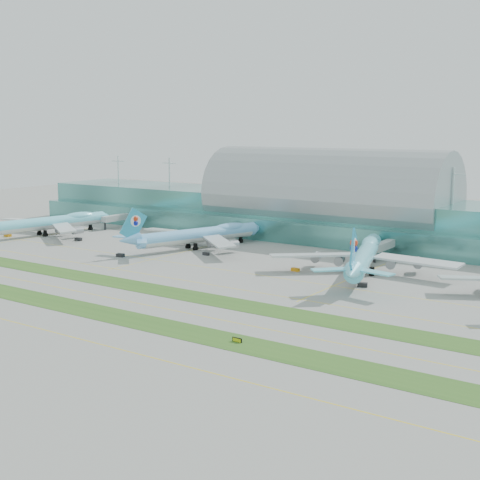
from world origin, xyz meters
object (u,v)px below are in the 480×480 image
Objects in this scene: airliner_c at (365,255)px; taxiway_sign_east at (237,340)px; terminal at (327,208)px; airliner_b at (200,234)px; airliner_a at (50,222)px.

taxiway_sign_east is at bearing -103.20° from airliner_c.
airliner_c is (48.43, -63.32, -7.50)m from terminal.
airliner_b is 132.79m from taxiway_sign_east.
airliner_b is 25.56× the size of taxiway_sign_east.
terminal is 4.56× the size of airliner_a.
airliner_a is 1.03× the size of airliner_b.
terminal is 166.64m from taxiway_sign_east.
terminal is 4.70× the size of airliner_b.
airliner_c is at bearing 95.79° from taxiway_sign_east.
terminal reaches higher than taxiway_sign_east.
airliner_a is 193.32m from taxiway_sign_east.
airliner_c reaches higher than airliner_b.
airliner_a is at bearing 164.69° from airliner_c.
airliner_b is at bearing -119.58° from terminal.
terminal is 136.93m from airliner_a.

